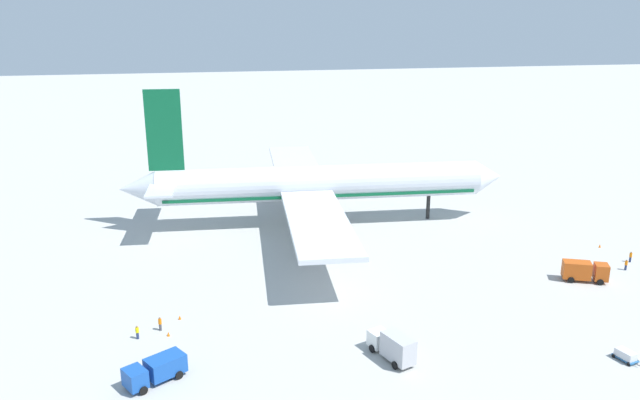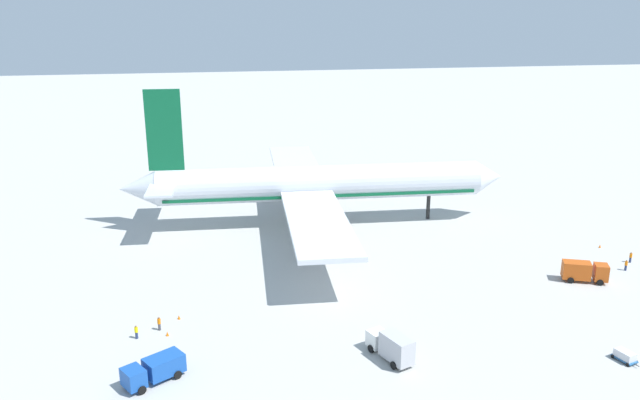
{
  "view_description": "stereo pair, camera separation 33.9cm",
  "coord_description": "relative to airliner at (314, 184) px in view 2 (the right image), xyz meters",
  "views": [
    {
      "loc": [
        -21.46,
        -105.46,
        37.01
      ],
      "look_at": [
        -0.02,
        0.56,
        4.2
      ],
      "focal_mm": 35.09,
      "sensor_mm": 36.0,
      "label": 1
    },
    {
      "loc": [
        -21.13,
        -105.53,
        37.01
      ],
      "look_at": [
        -0.02,
        0.56,
        4.2
      ],
      "focal_mm": 35.09,
      "sensor_mm": 36.0,
      "label": 2
    }
  ],
  "objects": [
    {
      "name": "service_truck_0",
      "position": [
        -25.61,
        -46.41,
        -6.01
      ],
      "size": [
        6.69,
        5.37,
        2.42
      ],
      "color": "#194CA5",
      "rests_on": "ground"
    },
    {
      "name": "baggage_cart_0",
      "position": [
        24.99,
        -52.45,
        -6.75
      ],
      "size": [
        2.07,
        3.19,
        1.18
      ],
      "color": "#26598C",
      "rests_on": "ground"
    },
    {
      "name": "service_truck_2",
      "position": [
        32.97,
        -32.52,
        -5.8
      ],
      "size": [
        6.41,
        4.21,
        2.88
      ],
      "color": "#BF4C14",
      "rests_on": "ground"
    },
    {
      "name": "airliner",
      "position": [
        0.0,
        0.0,
        0.0
      ],
      "size": [
        68.94,
        69.14,
        24.59
      ],
      "color": "silver",
      "rests_on": "ground"
    },
    {
      "name": "service_truck_3",
      "position": [
        -0.16,
        -47.15,
        -5.72
      ],
      "size": [
        4.17,
        6.7,
        3.23
      ],
      "color": "white",
      "rests_on": "ground"
    },
    {
      "name": "traffic_cone_1",
      "position": [
        -23.42,
        -32.91,
        -7.13
      ],
      "size": [
        0.36,
        0.36,
        0.55
      ],
      "primitive_type": "cone",
      "color": "orange",
      "rests_on": "ground"
    },
    {
      "name": "traffic_cone_4",
      "position": [
        -24.69,
        -36.94,
        -7.13
      ],
      "size": [
        0.36,
        0.36,
        0.55
      ],
      "primitive_type": "cone",
      "color": "orange",
      "rests_on": "ground"
    },
    {
      "name": "traffic_cone_0",
      "position": [
        -22.28,
        38.06,
        -7.13
      ],
      "size": [
        0.36,
        0.36,
        0.55
      ],
      "primitive_type": "cone",
      "color": "orange",
      "rests_on": "ground"
    },
    {
      "name": "traffic_cone_2",
      "position": [
        43.53,
        -21.1,
        -7.13
      ],
      "size": [
        0.36,
        0.36,
        0.55
      ],
      "primitive_type": "cone",
      "color": "orange",
      "rests_on": "ground"
    },
    {
      "name": "ground_plane",
      "position": [
        1.28,
        -0.04,
        -7.4
      ],
      "size": [
        600.0,
        600.0,
        0.0
      ],
      "primitive_type": "plane",
      "color": "#B2B2AD"
    },
    {
      "name": "ground_worker_5",
      "position": [
        44.23,
        -27.59,
        -6.55
      ],
      "size": [
        0.56,
        0.56,
        1.69
      ],
      "color": "navy",
      "rests_on": "ground"
    },
    {
      "name": "ground_worker_0",
      "position": [
        41.52,
        -30.19,
        -6.56
      ],
      "size": [
        0.41,
        0.41,
        1.66
      ],
      "color": "navy",
      "rests_on": "ground"
    },
    {
      "name": "traffic_cone_3",
      "position": [
        5.99,
        44.43,
        -7.13
      ],
      "size": [
        0.36,
        0.36,
        0.55
      ],
      "primitive_type": "cone",
      "color": "orange",
      "rests_on": "ground"
    },
    {
      "name": "ground_worker_4",
      "position": [
        -25.67,
        -35.33,
        -6.51
      ],
      "size": [
        0.44,
        0.44,
        1.75
      ],
      "color": "#3F3F47",
      "rests_on": "ground"
    },
    {
      "name": "ground_worker_3",
      "position": [
        -28.21,
        -36.88,
        -6.55
      ],
      "size": [
        0.56,
        0.56,
        1.69
      ],
      "color": "navy",
      "rests_on": "ground"
    }
  ]
}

